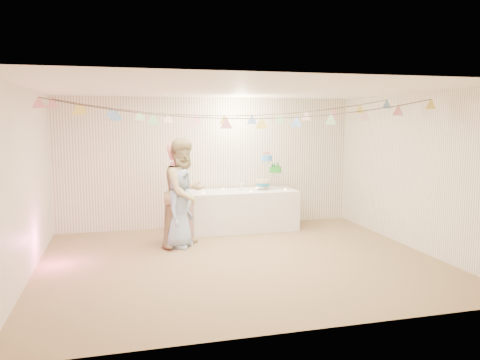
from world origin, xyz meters
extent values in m
plane|color=olive|center=(0.00, 0.00, 0.00)|extent=(6.00, 6.00, 0.00)
plane|color=white|center=(0.00, 0.00, 2.60)|extent=(6.00, 6.00, 0.00)
plane|color=white|center=(0.00, 2.50, 1.30)|extent=(6.00, 6.00, 0.00)
plane|color=white|center=(0.00, -2.50, 1.30)|extent=(6.00, 6.00, 0.00)
plane|color=white|center=(-3.00, 0.00, 1.30)|extent=(5.00, 5.00, 0.00)
plane|color=white|center=(3.00, 0.00, 1.30)|extent=(5.00, 5.00, 0.00)
cube|color=white|center=(0.57, 2.01, 0.39)|extent=(2.08, 0.83, 0.78)
cylinder|color=white|center=(0.10, 1.96, 0.76)|extent=(0.34, 0.34, 0.02)
imported|color=pink|center=(-0.77, 1.33, 0.89)|extent=(0.45, 0.66, 1.79)
imported|color=tan|center=(-0.70, 1.09, 0.92)|extent=(1.14, 1.11, 1.85)
imported|color=#8FA8CB|center=(-0.80, 1.03, 0.68)|extent=(0.71, 0.79, 1.36)
cylinder|color=#FFD88C|center=(-0.23, 1.86, 0.80)|extent=(0.04, 0.04, 0.03)
cylinder|color=#FFD88C|center=(0.22, 2.19, 0.80)|extent=(0.04, 0.04, 0.03)
cylinder|color=#FFD88C|center=(0.67, 1.79, 0.80)|extent=(0.04, 0.04, 0.03)
cylinder|color=#FFD88C|center=(0.92, 2.23, 0.80)|extent=(0.04, 0.04, 0.03)
cylinder|color=#FFD88C|center=(1.39, 1.83, 0.80)|extent=(0.04, 0.04, 0.03)
camera|label=1|loc=(-1.77, -6.75, 2.15)|focal=35.00mm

